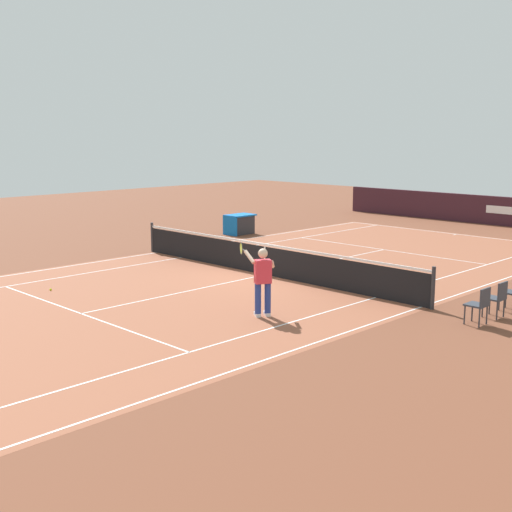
# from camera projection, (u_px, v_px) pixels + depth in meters

# --- Properties ---
(ground_plane) EXTENTS (60.00, 60.00, 0.00)m
(ground_plane) POSITION_uv_depth(u_px,v_px,m) (265.00, 275.00, 20.67)
(ground_plane) COLOR brown
(court_slab) EXTENTS (24.20, 11.40, 0.00)m
(court_slab) POSITION_uv_depth(u_px,v_px,m) (265.00, 275.00, 20.67)
(court_slab) COLOR #935138
(court_slab) RESTS_ON ground_plane
(court_line_markings) EXTENTS (23.85, 11.05, 0.01)m
(court_line_markings) POSITION_uv_depth(u_px,v_px,m) (265.00, 275.00, 20.67)
(court_line_markings) COLOR white
(court_line_markings) RESTS_ON ground_plane
(tennis_net) EXTENTS (0.10, 11.70, 1.08)m
(tennis_net) POSITION_uv_depth(u_px,v_px,m) (265.00, 259.00, 20.58)
(tennis_net) COLOR #2D2D33
(tennis_net) RESTS_ON ground_plane
(stadium_barrier) EXTENTS (0.26, 17.00, 1.37)m
(stadium_barrier) POSITION_uv_depth(u_px,v_px,m) (500.00, 211.00, 31.60)
(stadium_barrier) COLOR #381923
(stadium_barrier) RESTS_ON ground_plane
(tennis_player_near) EXTENTS (0.75, 1.19, 1.70)m
(tennis_player_near) POSITION_uv_depth(u_px,v_px,m) (262.00, 278.00, 15.83)
(tennis_player_near) COLOR navy
(tennis_player_near) RESTS_ON ground_plane
(tennis_ball) EXTENTS (0.07, 0.07, 0.07)m
(tennis_ball) POSITION_uv_depth(u_px,v_px,m) (51.00, 290.00, 18.58)
(tennis_ball) COLOR #CCE01E
(tennis_ball) RESTS_ON ground_plane
(spectator_chair_4) EXTENTS (0.44, 0.44, 0.88)m
(spectator_chair_4) POSITION_uv_depth(u_px,v_px,m) (497.00, 296.00, 15.77)
(spectator_chair_4) COLOR #38383D
(spectator_chair_4) RESTS_ON ground_plane
(spectator_chair_5) EXTENTS (0.44, 0.44, 0.88)m
(spectator_chair_5) POSITION_uv_depth(u_px,v_px,m) (480.00, 303.00, 15.17)
(spectator_chair_5) COLOR #38383D
(spectator_chair_5) RESTS_ON ground_plane
(equipment_cart_tarped) EXTENTS (1.25, 0.84, 0.85)m
(equipment_cart_tarped) POSITION_uv_depth(u_px,v_px,m) (240.00, 224.00, 28.92)
(equipment_cart_tarped) COLOR #2D2D33
(equipment_cart_tarped) RESTS_ON ground_plane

